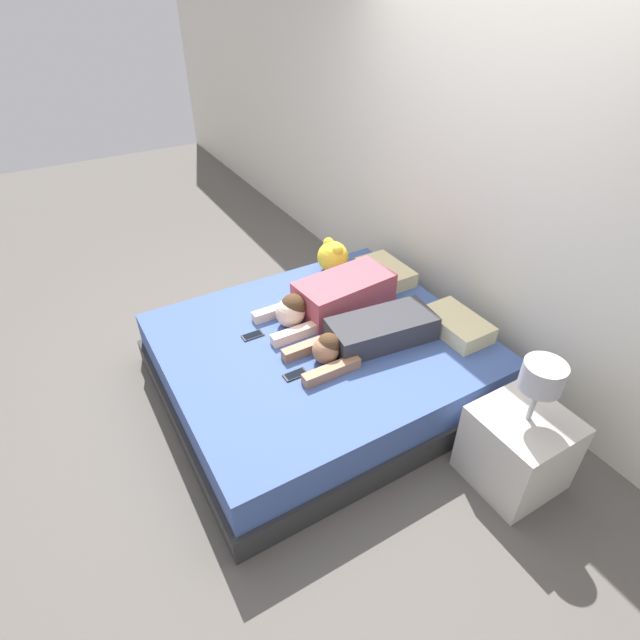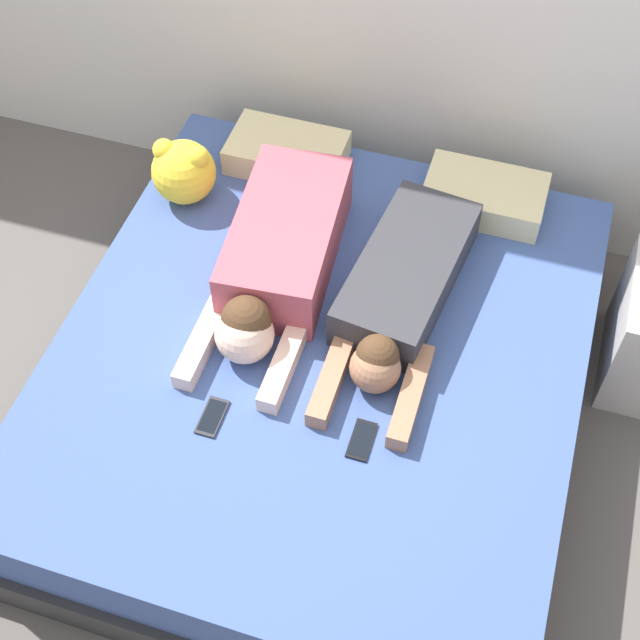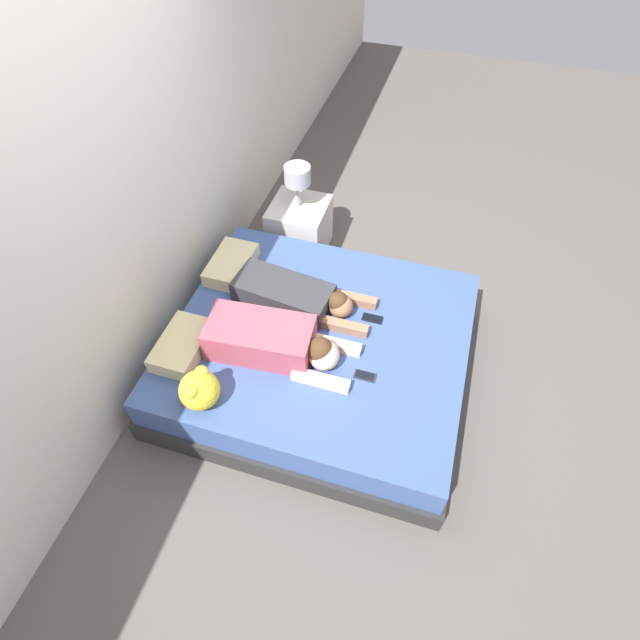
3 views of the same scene
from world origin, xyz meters
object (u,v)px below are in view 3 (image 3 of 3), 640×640
Objects in this scene: pillow_head_left at (183,345)px; plush_toy at (199,389)px; pillow_head_right at (231,265)px; nightstand at (299,225)px; cell_phone_left at (365,376)px; person_left at (275,342)px; cell_phone_right at (372,318)px; bed at (320,352)px; person_right at (297,296)px.

plush_toy reaches higher than pillow_head_left.
plush_toy reaches higher than pillow_head_right.
plush_toy is at bearing -179.18° from nightstand.
cell_phone_left is 0.17× the size of nightstand.
pillow_head_right is 0.89m from nightstand.
plush_toy is (-0.47, 0.92, 0.13)m from cell_phone_left.
cell_phone_right is (0.47, -0.55, -0.11)m from person_left.
bed is 7.90× the size of plush_toy.
person_left is (0.17, -0.59, 0.06)m from pillow_head_left.
bed is 0.44m from person_right.
pillow_head_left is 1.31m from cell_phone_right.
pillow_head_right is (0.40, 0.83, 0.27)m from bed.
pillow_head_left is at bearing 180.00° from pillow_head_right.
person_left is 1.53m from nightstand.
cell_phone_left reaches higher than bed.
person_right is at bearing -43.81° from pillow_head_left.
bed is 2.38× the size of nightstand.
plush_toy reaches higher than bed.
cell_phone_left is (-0.01, -0.62, -0.11)m from person_left.
cell_phone_right is at bearing 7.48° from cell_phone_left.
pillow_head_right is 0.62m from person_right.
cell_phone_right is (0.49, 0.06, 0.00)m from cell_phone_left.
cell_phone_right is 1.34m from nightstand.
cell_phone_left is at bearing -118.29° from pillow_head_right.
bed is at bearing -45.34° from person_left.
pillow_head_left is 0.62m from person_left.
bed is 0.50m from cell_phone_left.
cell_phone_right is at bearing -52.80° from bed.
cell_phone_right is 1.29m from plush_toy.
plush_toy reaches higher than person_right.
cell_phone_right is 0.17× the size of nightstand.
cell_phone_left is at bearing -91.32° from person_left.
plush_toy reaches higher than person_left.
cell_phone_right is at bearing -49.38° from person_left.
person_right is at bearing 92.28° from cell_phone_right.
cell_phone_right is at bearing -138.36° from nightstand.
person_right is at bearing -161.92° from nightstand.
person_left is 0.98× the size of person_right.
cell_phone_right is at bearing -60.76° from pillow_head_left.
pillow_head_left is 0.80m from pillow_head_right.
pillow_head_left reaches higher than cell_phone_right.
nightstand is (1.47, 0.33, -0.26)m from person_left.
pillow_head_right is 1.16m from plush_toy.
cell_phone_left is 1.76m from nightstand.
nightstand is (1.01, 0.33, -0.23)m from person_right.
pillow_head_right is 3.17× the size of cell_phone_right.
bed is 14.24× the size of cell_phone_right.
pillow_head_left is 0.45× the size of person_right.
pillow_head_left is 0.46× the size of person_left.
cell_phone_left and cell_phone_right have the same top height.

